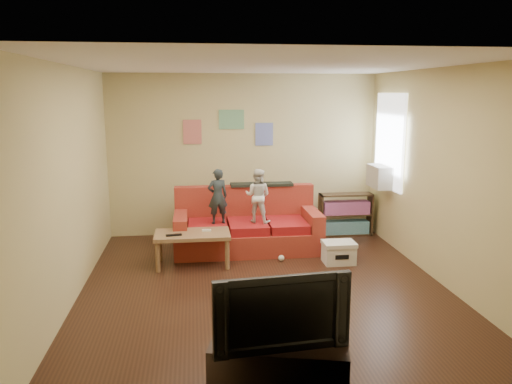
{
  "coord_description": "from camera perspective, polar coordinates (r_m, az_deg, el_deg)",
  "views": [
    {
      "loc": [
        -0.83,
        -5.85,
        2.39
      ],
      "look_at": [
        0.0,
        0.8,
        1.05
      ],
      "focal_mm": 35.0,
      "sensor_mm": 36.0,
      "label": 1
    }
  ],
  "objects": [
    {
      "name": "ac_unit",
      "position": [
        8.16,
        14.04,
        1.73
      ],
      "size": [
        0.28,
        0.55,
        0.35
      ],
      "primitive_type": "cube",
      "color": "#B7B2A3",
      "rests_on": "window"
    },
    {
      "name": "television",
      "position": [
        4.01,
        2.64,
        -13.18
      ],
      "size": [
        1.09,
        0.25,
        0.62
      ],
      "primitive_type": "imported",
      "rotation": [
        0.0,
        0.0,
        0.1
      ],
      "color": "black",
      "rests_on": "tv_stand"
    },
    {
      "name": "artwork_left",
      "position": [
        8.36,
        -7.29,
        6.83
      ],
      "size": [
        0.3,
        0.01,
        0.4
      ],
      "primitive_type": "cube",
      "color": "#D87266",
      "rests_on": "room_shell"
    },
    {
      "name": "sofa",
      "position": [
        7.75,
        -1.05,
        -4.14
      ],
      "size": [
        2.21,
        1.02,
        0.97
      ],
      "color": "#9F3124",
      "rests_on": "ground"
    },
    {
      "name": "tissue",
      "position": [
        7.26,
        2.91,
        -7.55
      ],
      "size": [
        0.09,
        0.09,
        0.09
      ],
      "primitive_type": "sphere",
      "rotation": [
        0.0,
        0.0,
        -0.01
      ],
      "color": "beige",
      "rests_on": "ground"
    },
    {
      "name": "tv_stand",
      "position": [
        4.26,
        2.57,
        -19.55
      ],
      "size": [
        1.16,
        0.62,
        0.41
      ],
      "primitive_type": "cube",
      "rotation": [
        0.0,
        0.0,
        -0.24
      ],
      "color": "#2D1F1B",
      "rests_on": "ground"
    },
    {
      "name": "artwork_right",
      "position": [
        8.45,
        0.94,
        6.62
      ],
      "size": [
        0.3,
        0.01,
        0.38
      ],
      "primitive_type": "cube",
      "color": "#727FCC",
      "rests_on": "room_shell"
    },
    {
      "name": "artwork_center",
      "position": [
        8.37,
        -2.82,
        8.28
      ],
      "size": [
        0.42,
        0.01,
        0.32
      ],
      "primitive_type": "cube",
      "color": "#72B27F",
      "rests_on": "room_shell"
    },
    {
      "name": "file_box",
      "position": [
        7.24,
        9.44,
        -6.81
      ],
      "size": [
        0.45,
        0.34,
        0.31
      ],
      "color": "white",
      "rests_on": "ground"
    },
    {
      "name": "bookshelf",
      "position": [
        8.62,
        10.17,
        -2.77
      ],
      "size": [
        0.89,
        0.27,
        0.71
      ],
      "color": "#3A2A19",
      "rests_on": "ground"
    },
    {
      "name": "child_a",
      "position": [
        7.41,
        -4.4,
        -0.5
      ],
      "size": [
        0.33,
        0.25,
        0.83
      ],
      "primitive_type": "imported",
      "rotation": [
        0.0,
        0.0,
        3.33
      ],
      "color": "#232C2F",
      "rests_on": "sofa"
    },
    {
      "name": "coffee_table",
      "position": [
        7.05,
        -7.28,
        -5.17
      ],
      "size": [
        1.04,
        0.57,
        0.47
      ],
      "color": "olive",
      "rests_on": "ground"
    },
    {
      "name": "child_b",
      "position": [
        7.47,
        0.2,
        -0.43
      ],
      "size": [
        0.49,
        0.44,
        0.81
      ],
      "primitive_type": "imported",
      "rotation": [
        0.0,
        0.0,
        2.72
      ],
      "color": "silver",
      "rests_on": "sofa"
    },
    {
      "name": "game_controller",
      "position": [
        7.07,
        -5.67,
        -4.39
      ],
      "size": [
        0.13,
        0.04,
        0.03
      ],
      "primitive_type": "cube",
      "rotation": [
        0.0,
        0.0,
        0.01
      ],
      "color": "white",
      "rests_on": "coffee_table"
    },
    {
      "name": "window",
      "position": [
        8.13,
        15.02,
        5.63
      ],
      "size": [
        0.04,
        1.08,
        1.48
      ],
      "primitive_type": "cube",
      "color": "white",
      "rests_on": "room_shell"
    },
    {
      "name": "room_shell",
      "position": [
        6.0,
        0.95,
        1.32
      ],
      "size": [
        4.52,
        5.02,
        2.72
      ],
      "color": "#361D12",
      "rests_on": "ground"
    },
    {
      "name": "remote",
      "position": [
        6.92,
        -9.37,
        -4.87
      ],
      "size": [
        0.22,
        0.09,
        0.02
      ],
      "primitive_type": "cube",
      "rotation": [
        0.0,
        0.0,
        0.16
      ],
      "color": "black",
      "rests_on": "coffee_table"
    }
  ]
}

